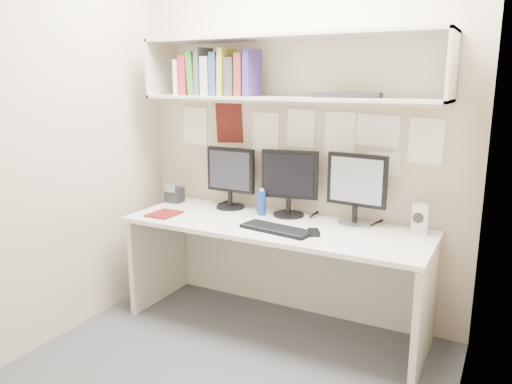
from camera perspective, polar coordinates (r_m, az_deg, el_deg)
The scene contains 19 objects.
floor at distance 3.05m, azimuth -3.50°, elevation -20.05°, with size 2.40×2.00×0.01m, color #424246.
wall_back at distance 3.47m, azimuth 4.85°, elevation 6.94°, with size 2.40×0.02×2.60m, color tan.
wall_front at distance 1.82m, azimuth -20.59°, elevation 0.87°, with size 2.40×0.02×2.60m, color tan.
wall_left at distance 3.37m, azimuth -21.66°, elevation 5.92°, with size 0.02×2.00×2.60m, color tan.
wall_right at distance 2.21m, azimuth 23.67°, elevation 2.58°, with size 0.02×2.00×2.60m, color tan.
desk at distance 3.39m, azimuth 2.19°, elevation -9.52°, with size 2.00×0.70×0.73m.
overhead_hutch at distance 3.32m, azimuth 4.01°, elevation 13.95°, with size 2.00×0.38×0.40m.
pinned_papers at distance 3.47m, azimuth 4.79°, elevation 6.11°, with size 1.92×0.01×0.48m, color white, non-canonical shape.
monitor_left at distance 3.61m, azimuth -2.93°, elevation 1.94°, with size 0.38×0.21×0.44m.
monitor_center at distance 3.40m, azimuth 3.83°, elevation 1.35°, with size 0.39×0.21×0.45m.
monitor_right at distance 3.24m, azimuth 11.40°, elevation 0.62°, with size 0.40×0.22×0.46m.
keyboard at distance 3.10m, azimuth 2.37°, elevation -4.27°, with size 0.46×0.16×0.02m, color black.
mouse at distance 3.04m, azimuth 6.63°, elevation -4.60°, with size 0.06×0.10×0.03m, color black.
speaker at distance 3.19m, azimuth 18.16°, elevation -2.93°, with size 0.11×0.11×0.18m.
blue_bottle at distance 3.44m, azimuth 0.65°, elevation -1.20°, with size 0.06×0.06×0.19m.
maroon_notebook at distance 3.52m, azimuth -10.44°, elevation -2.48°, with size 0.18×0.22×0.01m, color #5C120F.
desk_phone at distance 3.86m, azimuth -9.33°, elevation -0.27°, with size 0.13×0.12×0.15m.
book_stack at distance 3.49m, azimuth -4.45°, elevation 13.23°, with size 0.59×0.20×0.32m.
hutch_tray at distance 3.13m, azimuth 10.35°, elevation 10.83°, with size 0.41×0.16×0.03m, color black.
Camera 1 is at (1.34, -2.18, 1.65)m, focal length 35.00 mm.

